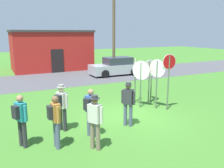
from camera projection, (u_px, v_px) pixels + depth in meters
ground_plane at (127, 117)px, 10.24m from camera, size 80.00×80.00×0.00m
street_asphalt at (64, 79)px, 18.80m from camera, size 60.00×6.40×0.01m
building_background at (51, 50)px, 23.26m from camera, size 7.42×4.63×3.77m
utility_pole at (114, 22)px, 20.00m from camera, size 1.80×0.24×8.51m
parked_car_on_street at (116, 67)px, 20.35m from camera, size 4.34×2.09×1.51m
stop_sign_low_front at (157, 75)px, 11.12m from camera, size 0.30×0.80×2.35m
stop_sign_leaning_left at (149, 74)px, 11.77m from camera, size 0.86×0.13×2.27m
stop_sign_rear_left at (151, 74)px, 12.33m from camera, size 0.08×0.70×2.12m
stop_sign_rear_right at (135, 73)px, 12.13m from camera, size 0.36×0.60×2.29m
stop_sign_nearest at (141, 76)px, 11.28m from camera, size 0.43×0.79×2.26m
stop_sign_center_cluster at (169, 73)px, 10.88m from camera, size 0.70×0.09×2.61m
person_with_sunhat at (55, 118)px, 7.34m from camera, size 0.36×0.57×1.69m
person_holding_notes at (95, 119)px, 7.24m from camera, size 0.37×0.50×1.74m
person_in_teal at (21, 117)px, 7.39m from camera, size 0.45×0.52×1.69m
person_near_signs at (62, 104)px, 8.65m from camera, size 0.46×0.51×1.74m
person_in_blue at (91, 109)px, 8.17m from camera, size 0.45×0.53×1.69m
person_on_left at (128, 101)px, 9.11m from camera, size 0.39×0.47×1.74m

